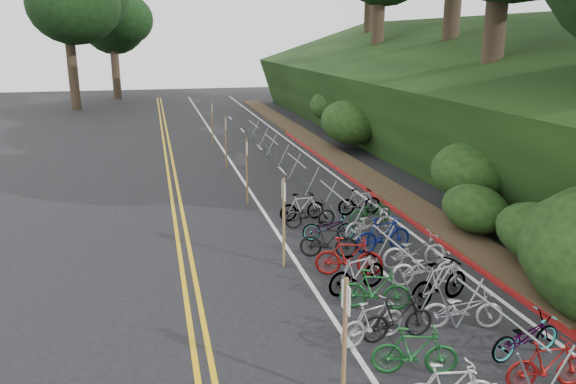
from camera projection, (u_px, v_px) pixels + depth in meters
name	position (u px, v px, depth m)	size (l,w,h in m)	color
ground	(313.00, 370.00, 10.66)	(120.00, 120.00, 0.00)	black
road_markings	(253.00, 211.00, 20.25)	(7.47, 80.00, 0.01)	gold
red_curb	(366.00, 188.00, 23.16)	(0.25, 28.00, 0.10)	maroon
embankment	(445.00, 103.00, 30.71)	(14.30, 48.14, 9.11)	black
bike_rack_front	(497.00, 324.00, 10.66)	(1.13, 2.95, 1.14)	gray
bike_racks_rest	(296.00, 167.00, 23.28)	(1.14, 23.00, 1.17)	gray
signpost_near	(345.00, 331.00, 9.45)	(0.08, 0.40, 2.29)	brown
signposts_rest	(235.00, 152.00, 23.52)	(0.08, 18.40, 2.50)	brown
bike_front	(373.00, 321.00, 11.48)	(1.60, 0.45, 0.96)	#9E9EA3
bike_valet	(393.00, 267.00, 14.20)	(3.37, 13.61, 1.09)	navy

